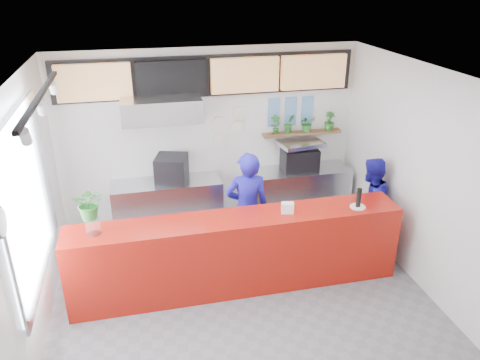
{
  "coord_description": "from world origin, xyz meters",
  "views": [
    {
      "loc": [
        -1.19,
        -4.88,
        4.08
      ],
      "look_at": [
        0.1,
        0.7,
        1.5
      ],
      "focal_mm": 35.0,
      "sensor_mm": 36.0,
      "label": 1
    }
  ],
  "objects_px": {
    "panini_oven": "(172,169)",
    "pepper_mill": "(359,198)",
    "staff_center": "(247,209)",
    "espresso_machine": "(300,159)",
    "service_counter": "(238,253)",
    "staff_right": "(369,204)"
  },
  "relations": [
    {
      "from": "panini_oven",
      "to": "espresso_machine",
      "type": "height_order",
      "value": "panini_oven"
    },
    {
      "from": "panini_oven",
      "to": "staff_center",
      "type": "bearing_deg",
      "value": -34.14
    },
    {
      "from": "staff_center",
      "to": "pepper_mill",
      "type": "relative_size",
      "value": 6.56
    },
    {
      "from": "staff_right",
      "to": "pepper_mill",
      "type": "bearing_deg",
      "value": 27.92
    },
    {
      "from": "service_counter",
      "to": "panini_oven",
      "type": "relative_size",
      "value": 9.26
    },
    {
      "from": "panini_oven",
      "to": "staff_center",
      "type": "height_order",
      "value": "staff_center"
    },
    {
      "from": "espresso_machine",
      "to": "staff_center",
      "type": "relative_size",
      "value": 0.34
    },
    {
      "from": "staff_center",
      "to": "staff_right",
      "type": "distance_m",
      "value": 1.94
    },
    {
      "from": "service_counter",
      "to": "espresso_machine",
      "type": "height_order",
      "value": "espresso_machine"
    },
    {
      "from": "service_counter",
      "to": "pepper_mill",
      "type": "distance_m",
      "value": 1.81
    },
    {
      "from": "panini_oven",
      "to": "pepper_mill",
      "type": "relative_size",
      "value": 1.82
    },
    {
      "from": "panini_oven",
      "to": "pepper_mill",
      "type": "xyz_separation_m",
      "value": [
        2.37,
        -1.89,
        0.13
      ]
    },
    {
      "from": "panini_oven",
      "to": "espresso_machine",
      "type": "distance_m",
      "value": 2.2
    },
    {
      "from": "service_counter",
      "to": "espresso_machine",
      "type": "xyz_separation_m",
      "value": [
        1.51,
        1.8,
        0.54
      ]
    },
    {
      "from": "staff_center",
      "to": "panini_oven",
      "type": "bearing_deg",
      "value": -44.89
    },
    {
      "from": "espresso_machine",
      "to": "staff_center",
      "type": "distance_m",
      "value": 1.72
    },
    {
      "from": "service_counter",
      "to": "espresso_machine",
      "type": "bearing_deg",
      "value": 50.09
    },
    {
      "from": "service_counter",
      "to": "staff_center",
      "type": "height_order",
      "value": "staff_center"
    },
    {
      "from": "espresso_machine",
      "to": "staff_right",
      "type": "relative_size",
      "value": 0.39
    },
    {
      "from": "service_counter",
      "to": "staff_center",
      "type": "bearing_deg",
      "value": 65.48
    },
    {
      "from": "staff_center",
      "to": "staff_right",
      "type": "xyz_separation_m",
      "value": [
        1.93,
        -0.06,
        -0.12
      ]
    },
    {
      "from": "panini_oven",
      "to": "espresso_machine",
      "type": "xyz_separation_m",
      "value": [
        2.2,
        0.0,
        -0.03
      ]
    }
  ]
}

